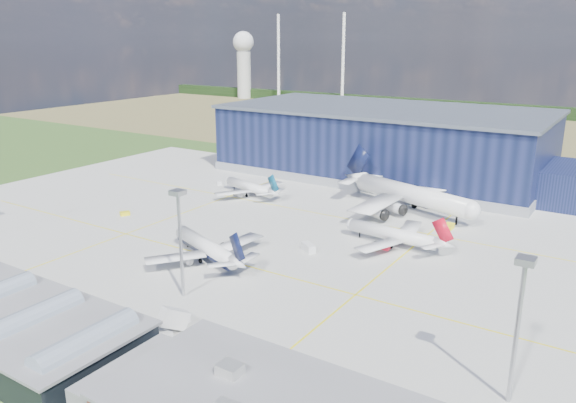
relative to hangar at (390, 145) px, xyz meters
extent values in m
plane|color=#284C1C|center=(-2.81, -94.80, -11.62)|extent=(600.00, 600.00, 0.00)
cube|color=#B0B0AB|center=(-2.81, -84.80, -11.59)|extent=(220.00, 160.00, 0.06)
cube|color=yellow|center=(-2.81, -104.80, -11.54)|extent=(180.00, 0.40, 0.02)
cube|color=yellow|center=(-2.81, -59.80, -11.54)|extent=(180.00, 0.40, 0.02)
cube|color=yellow|center=(-32.81, -84.80, -11.54)|extent=(0.40, 120.00, 0.02)
cube|color=yellow|center=(37.19, -84.80, -11.54)|extent=(0.40, 120.00, 0.02)
cube|color=olive|center=(-2.81, 125.20, -11.62)|extent=(600.00, 220.00, 0.01)
cube|color=black|center=(-2.81, 205.20, -7.62)|extent=(600.00, 8.00, 8.00)
cylinder|color=white|center=(-182.81, 195.20, 23.38)|extent=(2.40, 2.40, 70.00)
cylinder|color=white|center=(-122.81, 195.20, 23.38)|extent=(2.40, 2.40, 70.00)
cylinder|color=silver|center=(-222.81, 200.20, 8.38)|extent=(12.00, 12.00, 40.00)
sphere|color=white|center=(-222.81, 200.20, 36.38)|extent=(18.00, 18.00, 18.00)
cube|color=#101838|center=(-2.81, 0.20, 0.88)|extent=(120.00, 60.00, 25.00)
cube|color=gray|center=(-2.81, 0.20, -10.02)|extent=(121.00, 61.00, 3.20)
cube|color=slate|center=(-2.81, 0.20, 13.88)|extent=(122.00, 62.00, 1.20)
cube|color=black|center=(52.19, -143.60, -5.12)|extent=(44.00, 0.40, 1.40)
cube|color=silver|center=(42.19, -152.80, -1.52)|extent=(3.20, 2.60, 1.60)
cube|color=slate|center=(27.19, -154.80, -8.62)|extent=(10.00, 18.00, 6.00)
cylinder|color=#8D9BAF|center=(1.19, -154.80, -5.22)|extent=(4.40, 18.00, 4.40)
cylinder|color=#8D9BAF|center=(15.19, -154.80, -5.22)|extent=(4.40, 18.00, 4.40)
cylinder|color=#A9AAB0|center=(7.19, -124.80, -0.62)|extent=(0.70, 0.70, 22.00)
cube|color=#A9AAB0|center=(7.19, -124.80, 10.88)|extent=(2.60, 2.60, 1.00)
cylinder|color=#A9AAB0|center=(72.19, -124.80, -0.62)|extent=(0.70, 0.70, 22.00)
cube|color=#A9AAB0|center=(72.19, -124.80, 10.88)|extent=(2.60, 2.60, 1.00)
cube|color=yellow|center=(-46.03, -93.40, -11.00)|extent=(3.07, 3.41, 1.23)
cube|color=silver|center=(13.73, -133.61, -10.56)|extent=(5.09, 2.72, 2.12)
cube|color=silver|center=(16.04, -88.75, -10.59)|extent=(4.89, 4.14, 2.06)
cube|color=yellow|center=(40.53, -52.43, -10.85)|extent=(2.26, 3.54, 1.52)
cube|color=silver|center=(-45.89, -48.98, -11.01)|extent=(3.32, 3.26, 1.21)
cube|color=silver|center=(16.09, -136.76, -9.89)|extent=(3.56, 5.79, 3.46)
imported|color=#99999E|center=(2.12, -142.80, -11.04)|extent=(3.67, 2.39, 1.14)
camera|label=1|loc=(83.55, -202.75, 40.41)|focal=35.00mm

